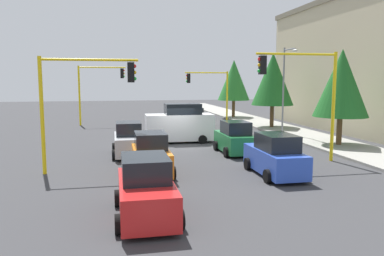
{
  "coord_description": "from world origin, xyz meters",
  "views": [
    {
      "loc": [
        24.77,
        -4.18,
        4.42
      ],
      "look_at": [
        -0.43,
        0.96,
        1.2
      ],
      "focal_mm": 35.71,
      "sensor_mm": 36.0,
      "label": 1
    }
  ],
  "objects_px": {
    "car_yellow": "(193,119)",
    "car_green": "(235,139)",
    "tree_roadside_mid": "(273,79)",
    "car_blue": "(275,156)",
    "traffic_signal_near_right": "(82,91)",
    "tree_roadside_far": "(234,80)",
    "car_silver": "(129,140)",
    "delivery_van_white": "(180,124)",
    "traffic_signal_near_left": "(304,85)",
    "traffic_signal_far_right": "(98,83)",
    "car_red": "(146,190)",
    "traffic_signal_far_left": "(210,86)",
    "tree_roadside_near": "(341,83)",
    "car_orange": "(151,156)",
    "street_lamp_curbside": "(286,81)"
  },
  "relations": [
    {
      "from": "car_yellow",
      "to": "car_green",
      "type": "bearing_deg",
      "value": 0.45
    },
    {
      "from": "tree_roadside_mid",
      "to": "car_blue",
      "type": "bearing_deg",
      "value": -22.75
    },
    {
      "from": "traffic_signal_near_right",
      "to": "tree_roadside_far",
      "type": "height_order",
      "value": "tree_roadside_far"
    },
    {
      "from": "traffic_signal_near_right",
      "to": "car_silver",
      "type": "distance_m",
      "value": 5.33
    },
    {
      "from": "delivery_van_white",
      "to": "car_blue",
      "type": "height_order",
      "value": "delivery_van_white"
    },
    {
      "from": "car_silver",
      "to": "tree_roadside_far",
      "type": "bearing_deg",
      "value": 147.5
    },
    {
      "from": "traffic_signal_near_left",
      "to": "tree_roadside_mid",
      "type": "relative_size",
      "value": 0.86
    },
    {
      "from": "tree_roadside_far",
      "to": "car_yellow",
      "type": "bearing_deg",
      "value": -37.08
    },
    {
      "from": "traffic_signal_near_right",
      "to": "car_blue",
      "type": "bearing_deg",
      "value": 74.56
    },
    {
      "from": "car_silver",
      "to": "traffic_signal_far_right",
      "type": "bearing_deg",
      "value": -171.89
    },
    {
      "from": "tree_roadside_mid",
      "to": "car_red",
      "type": "relative_size",
      "value": 1.71
    },
    {
      "from": "traffic_signal_far_right",
      "to": "traffic_signal_far_left",
      "type": "bearing_deg",
      "value": 90.0
    },
    {
      "from": "traffic_signal_near_left",
      "to": "car_yellow",
      "type": "height_order",
      "value": "traffic_signal_near_left"
    },
    {
      "from": "traffic_signal_near_left",
      "to": "tree_roadside_far",
      "type": "xyz_separation_m",
      "value": [
        -24.0,
        3.76,
        0.25
      ]
    },
    {
      "from": "traffic_signal_near_left",
      "to": "car_green",
      "type": "bearing_deg",
      "value": -138.3
    },
    {
      "from": "car_red",
      "to": "tree_roadside_far",
      "type": "bearing_deg",
      "value": 157.46
    },
    {
      "from": "tree_roadside_mid",
      "to": "car_blue",
      "type": "distance_m",
      "value": 18.18
    },
    {
      "from": "traffic_signal_near_right",
      "to": "tree_roadside_far",
      "type": "relative_size",
      "value": 0.82
    },
    {
      "from": "delivery_van_white",
      "to": "traffic_signal_near_left",
      "type": "bearing_deg",
      "value": 33.76
    },
    {
      "from": "tree_roadside_near",
      "to": "car_green",
      "type": "relative_size",
      "value": 1.76
    },
    {
      "from": "traffic_signal_far_left",
      "to": "traffic_signal_near_left",
      "type": "relative_size",
      "value": 0.9
    },
    {
      "from": "traffic_signal_near_right",
      "to": "car_orange",
      "type": "height_order",
      "value": "traffic_signal_near_right"
    },
    {
      "from": "traffic_signal_far_right",
      "to": "car_orange",
      "type": "distance_m",
      "value": 21.56
    },
    {
      "from": "traffic_signal_far_left",
      "to": "traffic_signal_near_right",
      "type": "bearing_deg",
      "value": -29.51
    },
    {
      "from": "car_orange",
      "to": "car_silver",
      "type": "bearing_deg",
      "value": -169.96
    },
    {
      "from": "tree_roadside_mid",
      "to": "car_silver",
      "type": "distance_m",
      "value": 17.26
    },
    {
      "from": "traffic_signal_far_left",
      "to": "tree_roadside_far",
      "type": "xyz_separation_m",
      "value": [
        -4.0,
        3.85,
        0.63
      ]
    },
    {
      "from": "street_lamp_curbside",
      "to": "car_green",
      "type": "relative_size",
      "value": 1.91
    },
    {
      "from": "car_yellow",
      "to": "car_blue",
      "type": "xyz_separation_m",
      "value": [
        17.62,
        0.27,
        0.0
      ]
    },
    {
      "from": "car_blue",
      "to": "car_green",
      "type": "relative_size",
      "value": 1.11
    },
    {
      "from": "tree_roadside_far",
      "to": "car_yellow",
      "type": "relative_size",
      "value": 1.72
    },
    {
      "from": "traffic_signal_near_left",
      "to": "tree_roadside_near",
      "type": "height_order",
      "value": "tree_roadside_near"
    },
    {
      "from": "traffic_signal_near_right",
      "to": "tree_roadside_mid",
      "type": "relative_size",
      "value": 0.8
    },
    {
      "from": "tree_roadside_near",
      "to": "car_green",
      "type": "xyz_separation_m",
      "value": [
        0.86,
        -7.56,
        -3.34
      ]
    },
    {
      "from": "traffic_signal_near_left",
      "to": "tree_roadside_near",
      "type": "bearing_deg",
      "value": 130.02
    },
    {
      "from": "traffic_signal_far_left",
      "to": "tree_roadside_near",
      "type": "distance_m",
      "value": 16.73
    },
    {
      "from": "car_orange",
      "to": "car_silver",
      "type": "height_order",
      "value": "same"
    },
    {
      "from": "traffic_signal_far_left",
      "to": "car_green",
      "type": "bearing_deg",
      "value": -9.12
    },
    {
      "from": "traffic_signal_near_right",
      "to": "car_orange",
      "type": "bearing_deg",
      "value": 70.96
    },
    {
      "from": "delivery_van_white",
      "to": "car_blue",
      "type": "relative_size",
      "value": 1.18
    },
    {
      "from": "traffic_signal_far_right",
      "to": "tree_roadside_far",
      "type": "distance_m",
      "value": 15.74
    },
    {
      "from": "car_blue",
      "to": "traffic_signal_near_left",
      "type": "bearing_deg",
      "value": 132.76
    },
    {
      "from": "tree_roadside_near",
      "to": "car_blue",
      "type": "bearing_deg",
      "value": -48.98
    },
    {
      "from": "car_red",
      "to": "car_green",
      "type": "distance_m",
      "value": 11.62
    },
    {
      "from": "car_orange",
      "to": "tree_roadside_mid",
      "type": "bearing_deg",
      "value": 140.23
    },
    {
      "from": "traffic_signal_near_left",
      "to": "traffic_signal_near_right",
      "type": "bearing_deg",
      "value": -90.0
    },
    {
      "from": "street_lamp_curbside",
      "to": "car_orange",
      "type": "relative_size",
      "value": 1.92
    },
    {
      "from": "tree_roadside_far",
      "to": "car_silver",
      "type": "distance_m",
      "value": 24.27
    },
    {
      "from": "traffic_signal_far_left",
      "to": "delivery_van_white",
      "type": "distance_m",
      "value": 13.34
    },
    {
      "from": "tree_roadside_mid",
      "to": "car_silver",
      "type": "relative_size",
      "value": 1.83
    }
  ]
}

